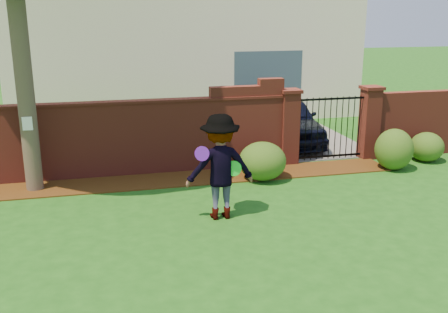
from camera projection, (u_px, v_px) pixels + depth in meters
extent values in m
cube|color=#1C5415|center=(237.00, 238.00, 8.92)|extent=(80.00, 80.00, 0.01)
cube|color=#3C210A|center=(158.00, 181.00, 11.82)|extent=(11.10, 1.08, 0.03)
cube|color=maroon|center=(101.00, 141.00, 11.94)|extent=(8.70, 0.25, 1.70)
cube|color=maroon|center=(247.00, 92.00, 12.45)|extent=(1.80, 0.25, 0.30)
cube|color=maroon|center=(271.00, 82.00, 12.52)|extent=(0.60, 0.25, 0.16)
cube|color=maroon|center=(99.00, 103.00, 11.70)|extent=(8.70, 0.31, 0.06)
cube|color=maroon|center=(437.00, 122.00, 13.92)|extent=(4.00, 0.25, 1.70)
cube|color=maroon|center=(289.00, 129.00, 12.95)|extent=(0.42, 0.42, 1.80)
cube|color=maroon|center=(290.00, 91.00, 12.70)|extent=(0.50, 0.50, 0.08)
cube|color=maroon|center=(369.00, 124.00, 13.45)|extent=(0.42, 0.42, 1.80)
cube|color=maroon|center=(372.00, 88.00, 13.20)|extent=(0.50, 0.50, 0.08)
cylinder|color=black|center=(300.00, 130.00, 13.03)|extent=(0.02, 0.02, 1.60)
cylinder|color=black|center=(306.00, 130.00, 13.07)|extent=(0.02, 0.02, 1.60)
cylinder|color=black|center=(312.00, 129.00, 13.11)|extent=(0.02, 0.02, 1.60)
cylinder|color=black|center=(318.00, 129.00, 13.14)|extent=(0.02, 0.02, 1.60)
cylinder|color=black|center=(324.00, 129.00, 13.18)|extent=(0.02, 0.02, 1.60)
cylinder|color=black|center=(330.00, 128.00, 13.22)|extent=(0.02, 0.02, 1.60)
cylinder|color=black|center=(336.00, 128.00, 13.25)|extent=(0.02, 0.02, 1.60)
cylinder|color=black|center=(341.00, 128.00, 13.29)|extent=(0.02, 0.02, 1.60)
cylinder|color=black|center=(347.00, 127.00, 13.33)|extent=(0.02, 0.02, 1.60)
cylinder|color=black|center=(353.00, 127.00, 13.36)|extent=(0.02, 0.02, 1.60)
cylinder|color=black|center=(359.00, 127.00, 13.40)|extent=(0.02, 0.02, 1.60)
cube|color=black|center=(328.00, 156.00, 13.42)|extent=(1.78, 0.03, 0.05)
cube|color=black|center=(331.00, 99.00, 13.01)|extent=(1.78, 0.03, 0.05)
cube|color=slate|center=(277.00, 127.00, 17.19)|extent=(3.20, 8.00, 0.01)
cube|color=#F5EACD|center=(180.00, 30.00, 19.54)|extent=(12.00, 6.00, 6.00)
cube|color=#384C5B|center=(268.00, 86.00, 17.84)|extent=(2.40, 0.12, 2.40)
imported|color=black|center=(287.00, 120.00, 14.98)|extent=(1.92, 4.13, 1.37)
cylinder|color=#48382B|center=(18.00, 23.00, 10.32)|extent=(0.36, 0.36, 7.00)
cube|color=white|center=(27.00, 124.00, 10.69)|extent=(0.20, 0.01, 0.28)
ellipsoid|color=#254F17|center=(262.00, 161.00, 11.82)|extent=(1.08, 1.08, 0.88)
ellipsoid|color=#254F17|center=(394.00, 149.00, 12.57)|extent=(0.91, 0.91, 1.00)
ellipsoid|color=#254F17|center=(427.00, 147.00, 13.29)|extent=(0.85, 0.85, 0.75)
imported|color=gray|center=(220.00, 167.00, 9.51)|extent=(1.27, 0.74, 1.96)
cylinder|color=#691CB4|center=(202.00, 154.00, 9.15)|extent=(0.27, 0.10, 0.26)
cylinder|color=#1BCF28|center=(234.00, 168.00, 9.46)|extent=(0.29, 0.11, 0.28)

